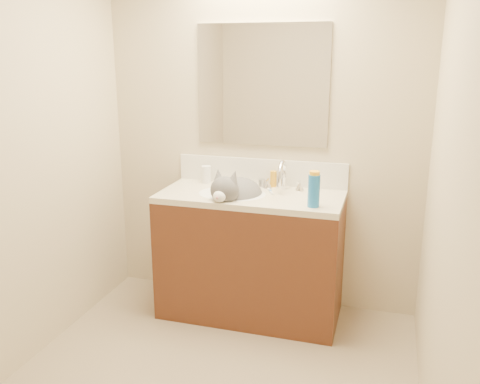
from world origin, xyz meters
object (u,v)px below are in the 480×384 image
Objects in this scene: pill_bottle at (206,174)px; faucet at (283,178)px; vanity_cabinet at (251,258)px; amber_bottle at (273,179)px; spray_can at (314,191)px; cat at (235,196)px; silver_jar at (262,183)px; basin at (232,204)px.

faucet is at bearing -5.60° from pill_bottle.
vanity_cabinet is 4.29× the size of faucet.
vanity_cabinet is at bearing -114.37° from amber_bottle.
spray_can is (0.43, -0.17, 0.55)m from vanity_cabinet.
cat is 0.56m from spray_can.
silver_jar is (0.13, 0.23, 0.04)m from cat.
pill_bottle is at bearing -176.83° from amber_bottle.
basin is at bearing -150.88° from faucet.
silver_jar reaches higher than vanity_cabinet.
basin is at bearing 165.82° from spray_can.
pill_bottle reaches higher than basin.
silver_jar is at bearing -161.33° from amber_bottle.
spray_can is at bearing -41.62° from silver_jar.
cat is at bearing -160.08° from vanity_cabinet.
silver_jar is (0.41, 0.00, -0.03)m from pill_bottle.
basin is (-0.12, -0.03, 0.38)m from vanity_cabinet.
amber_bottle is at bearing 130.79° from spray_can.
faucet is at bearing -20.02° from silver_jar.
pill_bottle is at bearing 156.04° from spray_can.
silver_jar is at bearing 159.98° from faucet.
basin is 3.73× the size of pill_bottle.
pill_bottle reaches higher than amber_bottle.
spray_can reaches higher than pill_bottle.
amber_bottle reaches higher than vanity_cabinet.
pill_bottle is at bearing 148.28° from cat.
basin reaches higher than vanity_cabinet.
cat reaches higher than pill_bottle.
silver_jar is 0.55m from spray_can.
silver_jar is at bearing 68.88° from cat.
spray_can is (0.54, -0.13, 0.11)m from cat.
amber_bottle is 0.56× the size of spray_can.
basin is at bearing 168.00° from cat.
silver_jar is (0.03, 0.19, 0.48)m from vanity_cabinet.
cat is at bearing -19.62° from basin.
cat is 4.19× the size of pill_bottle.
pill_bottle is (-0.28, 0.23, 0.07)m from cat.
spray_can is at bearing -50.37° from faucet.
spray_can is at bearing -21.38° from vanity_cabinet.
amber_bottle is (0.10, 0.22, 0.51)m from vanity_cabinet.
vanity_cabinet is at bearing -26.79° from pill_bottle.
vanity_cabinet is 6.12× the size of spray_can.
vanity_cabinet is at bearing 158.62° from spray_can.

